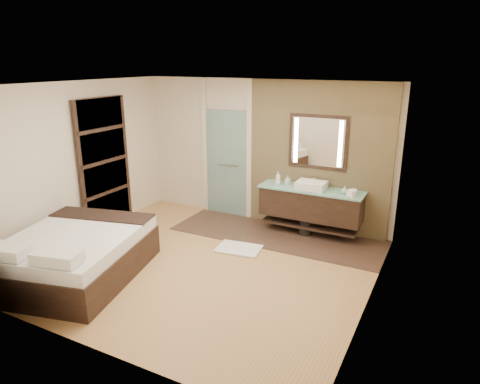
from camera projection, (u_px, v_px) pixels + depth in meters
The scene contains 15 objects.
floor at pixel (202, 264), 6.61m from camera, with size 5.00×5.00×0.00m, color #AD7A48.
tile_strip at pixel (277, 235), 7.71m from camera, with size 3.80×1.30×0.01m, color #38271E.
stone_wall at pixel (318, 158), 7.61m from camera, with size 2.60×0.08×2.70m, color tan.
vanity at pixel (311, 204), 7.59m from camera, with size 1.85×0.55×0.88m.
mirror_unit at pixel (318, 142), 7.47m from camera, with size 1.06×0.04×0.96m.
frosted_door at pixel (227, 159), 8.47m from camera, with size 1.10×0.12×2.70m.
shoji_partition at pixel (104, 164), 7.81m from camera, with size 0.06×1.20×2.40m.
bed at pixel (75, 255), 6.16m from camera, with size 2.12×2.43×0.81m.
bath_mat at pixel (239, 248), 7.13m from camera, with size 0.72×0.50×0.02m, color white.
waste_bin at pixel (306, 228), 7.68m from camera, with size 0.22×0.22×0.28m, color black.
tissue_box at pixel (351, 193), 7.08m from camera, with size 0.12×0.12×0.10m, color white.
soap_bottle_a at pixel (278, 178), 7.73m from camera, with size 0.09×0.09×0.23m, color white.
soap_bottle_b at pixel (288, 180), 7.73m from camera, with size 0.07×0.08×0.16m, color #B2B2B2.
soap_bottle_c at pixel (345, 190), 7.19m from camera, with size 0.10×0.10×0.13m, color #A1CAC2.
cup at pixel (354, 192), 7.17m from camera, with size 0.11×0.11×0.09m, color white.
Camera 1 is at (3.25, -5.05, 3.04)m, focal length 32.00 mm.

